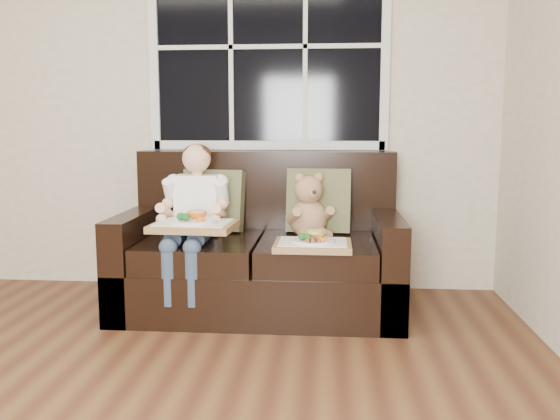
# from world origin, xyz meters

# --- Properties ---
(window_back) EXTENTS (1.62, 0.04, 1.37)m
(window_back) POSITION_xyz_m (0.69, 2.48, 1.65)
(window_back) COLOR black
(window_back) RESTS_ON room_walls
(loveseat) EXTENTS (1.70, 0.92, 0.96)m
(loveseat) POSITION_xyz_m (0.69, 2.02, 0.31)
(loveseat) COLOR black
(loveseat) RESTS_ON ground
(pillow_left) EXTENTS (0.41, 0.23, 0.41)m
(pillow_left) POSITION_xyz_m (0.36, 2.17, 0.65)
(pillow_left) COLOR #61673F
(pillow_left) RESTS_ON loveseat
(pillow_right) EXTENTS (0.41, 0.21, 0.42)m
(pillow_right) POSITION_xyz_m (1.04, 2.17, 0.65)
(pillow_right) COLOR #61673F
(pillow_right) RESTS_ON loveseat
(child) EXTENTS (0.39, 0.60, 0.87)m
(child) POSITION_xyz_m (0.30, 1.90, 0.65)
(child) COLOR white
(child) RESTS_ON loveseat
(teddy_bear) EXTENTS (0.29, 0.34, 0.41)m
(teddy_bear) POSITION_xyz_m (0.98, 2.03, 0.61)
(teddy_bear) COLOR tan
(teddy_bear) RESTS_ON loveseat
(tray_left) EXTENTS (0.48, 0.38, 0.11)m
(tray_left) POSITION_xyz_m (0.35, 1.68, 0.58)
(tray_left) COLOR olive
(tray_left) RESTS_ON child
(tray_right) EXTENTS (0.43, 0.33, 0.10)m
(tray_right) POSITION_xyz_m (1.02, 1.66, 0.48)
(tray_right) COLOR olive
(tray_right) RESTS_ON loveseat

